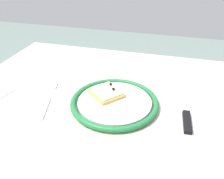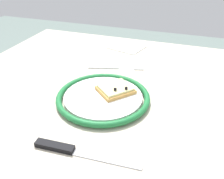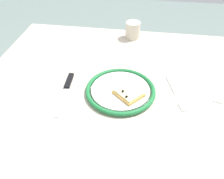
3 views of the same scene
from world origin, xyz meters
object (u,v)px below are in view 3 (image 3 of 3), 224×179
object	(u,v)px
dining_table	(116,97)
fork	(175,93)
pizza_slice_near	(129,93)
cup	(133,30)
knife	(67,86)
plate	(120,90)

from	to	relation	value
dining_table	fork	size ratio (longest dim) A/B	5.60
pizza_slice_near	cup	distance (m)	0.47
knife	dining_table	bearing A→B (deg)	-165.14
dining_table	cup	world-z (taller)	cup
knife	cup	xyz separation A→B (m)	(-0.22, -0.44, 0.04)
plate	cup	size ratio (longest dim) A/B	3.18
plate	knife	distance (m)	0.21
pizza_slice_near	fork	bearing A→B (deg)	-163.05
knife	fork	distance (m)	0.42
plate	knife	size ratio (longest dim) A/B	1.11
fork	dining_table	bearing A→B (deg)	-5.32
knife	pizza_slice_near	bearing A→B (deg)	173.99
dining_table	fork	distance (m)	0.25
dining_table	pizza_slice_near	distance (m)	0.14
knife	cup	bearing A→B (deg)	-116.65
pizza_slice_near	knife	size ratio (longest dim) A/B	0.52
dining_table	cup	bearing A→B (deg)	-95.05
cup	pizza_slice_near	bearing A→B (deg)	92.89
plate	dining_table	bearing A→B (deg)	-63.19
dining_table	fork	xyz separation A→B (m)	(-0.23, 0.02, 0.08)
knife	fork	size ratio (longest dim) A/B	1.22
plate	fork	world-z (taller)	plate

